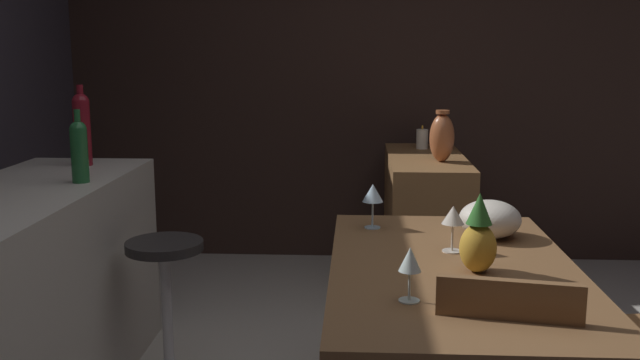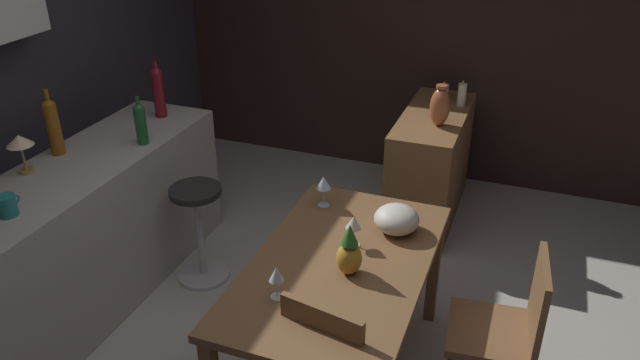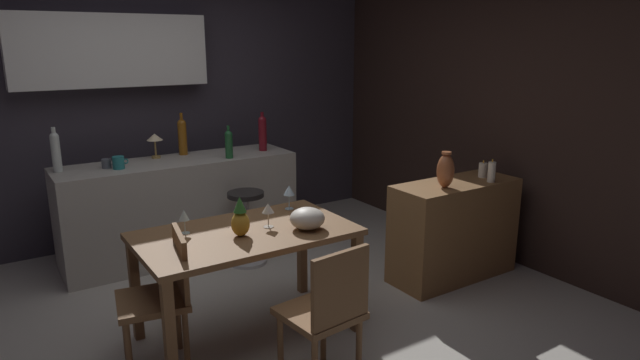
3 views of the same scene
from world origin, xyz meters
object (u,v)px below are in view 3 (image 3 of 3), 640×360
at_px(chair_near_window, 163,294).
at_px(wine_bottle_green, 229,143).
at_px(dining_table, 246,244).
at_px(wine_bottle_amber, 182,135).
at_px(chair_by_doorway, 327,311).
at_px(wine_glass_right, 268,209).
at_px(wine_glass_center, 289,191).
at_px(wine_bottle_clear, 56,150).
at_px(sideboard_cabinet, 454,230).
at_px(cup_slate, 107,164).
at_px(counter_lamp, 155,139).
at_px(wine_glass_left, 184,216).
at_px(pillar_candle_tall, 492,172).
at_px(vase_copper, 446,171).
at_px(cup_teal, 119,163).
at_px(pineapple_centerpiece, 240,219).
at_px(wine_bottle_ruby, 262,132).
at_px(pillar_candle_short, 483,170).
at_px(fruit_bowl, 307,218).
at_px(bar_stool, 247,226).

xyz_separation_m(chair_near_window, wine_bottle_green, (1.12, 1.51, 0.56)).
distance_m(dining_table, wine_bottle_amber, 1.90).
distance_m(chair_by_doorway, wine_glass_right, 0.86).
xyz_separation_m(wine_glass_center, wine_bottle_clear, (-1.33, 1.46, 0.20)).
bearing_deg(wine_glass_center, sideboard_cabinet, -13.87).
relative_size(cup_slate, counter_lamp, 0.49).
xyz_separation_m(dining_table, wine_glass_right, (0.16, -0.01, 0.21)).
relative_size(chair_near_window, chair_by_doorway, 0.97).
distance_m(wine_glass_left, counter_lamp, 1.69).
relative_size(chair_near_window, wine_bottle_green, 2.83).
bearing_deg(wine_bottle_green, wine_bottle_amber, 128.10).
xyz_separation_m(wine_bottle_amber, pillar_candle_tall, (1.85, -2.06, -0.18)).
height_order(wine_glass_left, counter_lamp, counter_lamp).
bearing_deg(wine_bottle_amber, chair_by_doorway, -92.95).
distance_m(wine_bottle_amber, vase_copper, 2.43).
height_order(wine_bottle_clear, cup_teal, wine_bottle_clear).
distance_m(dining_table, pineapple_centerpiece, 0.22).
bearing_deg(wine_bottle_ruby, chair_near_window, -132.79).
height_order(counter_lamp, vase_copper, counter_lamp).
height_order(wine_bottle_green, pillar_candle_tall, wine_bottle_green).
xyz_separation_m(chair_near_window, vase_copper, (2.23, -0.08, 0.48)).
relative_size(wine_glass_left, pillar_candle_short, 1.08).
relative_size(wine_glass_center, wine_bottle_ruby, 0.47).
bearing_deg(wine_bottle_amber, wine_glass_left, -109.40).
height_order(dining_table, sideboard_cabinet, sideboard_cabinet).
bearing_deg(dining_table, fruit_bowl, -26.51).
distance_m(chair_by_doorway, bar_stool, 1.95).
bearing_deg(dining_table, pineapple_centerpiece, -133.92).
distance_m(dining_table, fruit_bowl, 0.43).
bearing_deg(bar_stool, pillar_candle_short, -36.22).
bearing_deg(wine_glass_center, vase_copper, -18.88).
bearing_deg(bar_stool, pineapple_centerpiece, -116.66).
xyz_separation_m(bar_stool, wine_glass_center, (-0.05, -0.86, 0.53)).
relative_size(wine_bottle_clear, counter_lamp, 1.63).
relative_size(fruit_bowl, wine_bottle_green, 0.77).
xyz_separation_m(chair_near_window, wine_bottle_ruby, (1.54, 1.66, 0.61)).
distance_m(cup_slate, cup_teal, 0.11).
distance_m(fruit_bowl, counter_lamp, 2.05).
distance_m(chair_near_window, wine_glass_right, 0.84).
bearing_deg(wine_glass_right, vase_copper, -4.96).
xyz_separation_m(sideboard_cabinet, pillar_candle_tall, (0.24, -0.14, 0.49)).
distance_m(sideboard_cabinet, pillar_candle_tall, 0.57).
xyz_separation_m(bar_stool, fruit_bowl, (-0.17, -1.29, 0.46)).
bearing_deg(vase_copper, pillar_candle_tall, -10.62).
relative_size(pineapple_centerpiece, fruit_bowl, 1.12).
height_order(wine_glass_center, counter_lamp, counter_lamp).
height_order(wine_glass_right, cup_teal, cup_teal).
height_order(pineapple_centerpiece, wine_bottle_ruby, wine_bottle_ruby).
bearing_deg(wine_bottle_ruby, dining_table, -120.90).
height_order(wine_bottle_ruby, cup_slate, wine_bottle_ruby).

